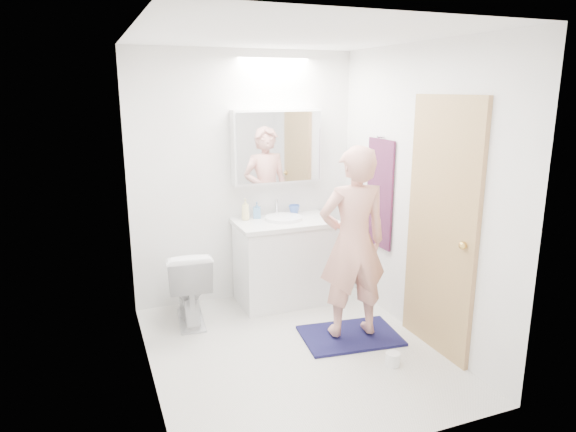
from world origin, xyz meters
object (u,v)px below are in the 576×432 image
toilet (189,285)px  vanity_cabinet (285,263)px  person (353,243)px  toothbrush_cup (294,210)px  soap_bottle_b (257,210)px  toilet_paper_roll (393,359)px  medicine_cabinet (277,147)px  soap_bottle_a (245,209)px

toilet → vanity_cabinet: bearing=-167.3°
person → toothbrush_cup: size_ratio=14.36×
soap_bottle_b → toilet_paper_roll: 1.91m
person → soap_bottle_b: 1.20m
medicine_cabinet → toothbrush_cup: medicine_cabinet is taller
medicine_cabinet → toilet_paper_roll: size_ratio=8.00×
soap_bottle_a → soap_bottle_b: (0.13, 0.03, -0.02)m
toothbrush_cup → toilet: bearing=-166.3°
soap_bottle_a → toothbrush_cup: soap_bottle_a is taller
toilet_paper_roll → vanity_cabinet: bearing=102.2°
medicine_cabinet → person: (0.23, -1.14, -0.67)m
toilet → soap_bottle_b: 0.98m
soap_bottle_a → medicine_cabinet: bearing=9.9°
toilet → toilet_paper_roll: size_ratio=6.25×
toothbrush_cup → toilet_paper_roll: 1.81m
soap_bottle_a → toothbrush_cup: (0.51, 0.01, -0.05)m
toilet_paper_roll → toothbrush_cup: bearing=95.4°
toilet → soap_bottle_a: bearing=-150.9°
vanity_cabinet → toilet_paper_roll: 1.52m
soap_bottle_a → soap_bottle_b: size_ratio=1.30×
vanity_cabinet → toothbrush_cup: toothbrush_cup is taller
vanity_cabinet → soap_bottle_b: soap_bottle_b is taller
toilet_paper_roll → person: bearing=99.2°
soap_bottle_a → toilet_paper_roll: size_ratio=1.87×
toilet → toilet_paper_roll: toilet is taller
person → soap_bottle_a: bearing=-55.2°
toilet → person: 1.53m
vanity_cabinet → toilet: bearing=-173.2°
vanity_cabinet → toilet_paper_roll: vanity_cabinet is taller
vanity_cabinet → soap_bottle_b: 0.58m
medicine_cabinet → toilet: 1.54m
vanity_cabinet → person: bearing=-76.1°
person → toilet_paper_roll: (0.08, -0.52, -0.78)m
soap_bottle_a → toothbrush_cup: bearing=1.1°
person → toothbrush_cup: bearing=-79.8°
medicine_cabinet → toilet_paper_roll: (0.31, -1.66, -1.45)m
medicine_cabinet → soap_bottle_a: medicine_cabinet is taller
vanity_cabinet → toilet: size_ratio=1.31×
vanity_cabinet → soap_bottle_a: bearing=156.4°
soap_bottle_a → person: bearing=-62.0°
person → toothbrush_cup: person is taller
medicine_cabinet → soap_bottle_a: size_ratio=4.27×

